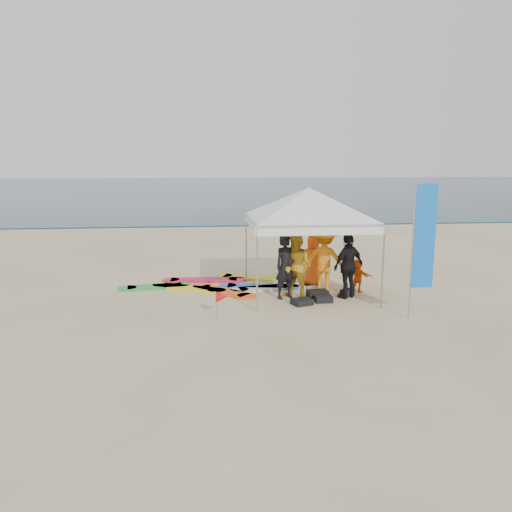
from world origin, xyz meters
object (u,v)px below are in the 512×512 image
at_px(person_orange_b, 313,260).
at_px(canopy_tent, 309,188).
at_px(feather_flag, 423,238).
at_px(person_orange_a, 324,260).
at_px(surfboard_spread, 226,285).
at_px(person_black_a, 286,267).
at_px(marker_pennant, 221,297).
at_px(person_black_b, 348,266).
at_px(person_yellow, 297,266).
at_px(person_seated, 358,275).

relative_size(person_orange_b, canopy_tent, 0.34).
bearing_deg(canopy_tent, feather_flag, -48.86).
height_order(person_orange_a, feather_flag, feather_flag).
xyz_separation_m(person_orange_a, surfboard_spread, (-2.78, 1.07, -0.93)).
bearing_deg(person_orange_a, person_black_a, 37.53).
distance_m(feather_flag, marker_pennant, 5.02).
bearing_deg(person_black_b, feather_flag, 91.49).
bearing_deg(person_yellow, person_orange_b, 100.47).
distance_m(person_black_a, person_yellow, 0.31).
bearing_deg(person_seated, feather_flag, 166.60).
xyz_separation_m(person_orange_b, marker_pennant, (-2.89, -2.82, -0.30)).
xyz_separation_m(person_black_a, canopy_tent, (0.70, 0.45, 2.13)).
xyz_separation_m(person_yellow, person_black_b, (1.42, -0.09, -0.00)).
distance_m(person_black_a, person_orange_a, 1.26).
bearing_deg(person_black_a, person_orange_a, -3.58).
bearing_deg(canopy_tent, person_orange_b, 67.86).
height_order(person_seated, surfboard_spread, person_seated).
bearing_deg(marker_pennant, person_orange_b, 44.32).
height_order(person_orange_a, person_black_b, person_orange_a).
bearing_deg(marker_pennant, person_black_b, 20.86).
relative_size(feather_flag, surfboard_spread, 0.61).
distance_m(person_orange_b, marker_pennant, 4.05).
relative_size(person_seated, marker_pennant, 1.52).
height_order(person_black_b, feather_flag, feather_flag).
xyz_separation_m(person_black_b, person_seated, (0.49, 0.65, -0.42)).
xyz_separation_m(person_seated, feather_flag, (0.71, -2.62, 1.48)).
xyz_separation_m(canopy_tent, surfboard_spread, (-2.30, 1.06, -2.99)).
relative_size(canopy_tent, marker_pennant, 7.20).
distance_m(person_yellow, person_orange_b, 1.57).
xyz_separation_m(person_yellow, canopy_tent, (0.40, 0.50, 2.11)).
relative_size(person_yellow, feather_flag, 0.54).
relative_size(person_black_a, surfboard_spread, 0.32).
height_order(person_orange_a, surfboard_spread, person_orange_a).
bearing_deg(person_seated, person_orange_a, 66.06).
relative_size(person_orange_a, person_seated, 2.00).
bearing_deg(person_orange_b, canopy_tent, 81.79).
distance_m(person_seated, canopy_tent, 2.96).
height_order(person_black_a, marker_pennant, person_black_a).
height_order(person_seated, marker_pennant, person_seated).
height_order(feather_flag, surfboard_spread, feather_flag).
xyz_separation_m(person_black_a, marker_pennant, (-1.83, -1.49, -0.40)).
distance_m(person_orange_a, feather_flag, 3.23).
bearing_deg(person_seated, canopy_tent, 63.90).
bearing_deg(person_yellow, marker_pennant, -106.70).
relative_size(person_seated, surfboard_spread, 0.18).
height_order(person_orange_a, person_orange_b, person_orange_a).
bearing_deg(person_yellow, person_orange_a, 67.84).
xyz_separation_m(person_black_a, feather_flag, (2.93, -2.10, 1.07)).
bearing_deg(marker_pennant, person_yellow, 34.12).
bearing_deg(canopy_tent, person_orange_a, -2.26).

